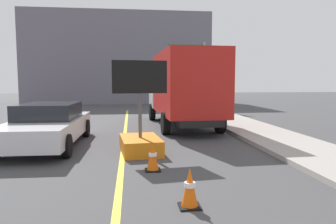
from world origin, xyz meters
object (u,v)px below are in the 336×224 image
Objects in this scene: arrow_board_trailer at (140,136)px; box_truck at (183,88)px; pickup_car at (48,125)px; traffic_cone_mid_lane at (190,188)px; traffic_cone_far_lane at (153,157)px; highway_guide_sign at (194,63)px.

arrow_board_trailer is 0.36× the size of box_truck.
pickup_car is 6.64m from traffic_cone_mid_lane.
traffic_cone_far_lane is at bearing -83.30° from arrow_board_trailer.
arrow_board_trailer is 0.52× the size of pickup_car.
box_truck is (2.12, 5.12, 1.33)m from arrow_board_trailer.
pickup_car is 1.03× the size of highway_guide_sign.
arrow_board_trailer is at bearing -24.20° from pickup_car.
arrow_board_trailer is 3.24m from pickup_car.
highway_guide_sign is 16.79m from traffic_cone_far_lane.
highway_guide_sign is at bearing 72.57° from arrow_board_trailer.
pickup_car is 14.90m from highway_guide_sign.
traffic_cone_far_lane is (-1.89, -7.09, -1.48)m from box_truck.
pickup_car is at bearing 123.32° from traffic_cone_mid_lane.
arrow_board_trailer is at bearing 99.31° from traffic_cone_mid_lane.
traffic_cone_far_lane is (-4.16, -15.97, -3.09)m from highway_guide_sign.
highway_guide_sign is 18.84m from traffic_cone_mid_lane.
traffic_cone_mid_lane is (-1.43, -9.33, -1.48)m from box_truck.
box_truck is 11.06× the size of traffic_cone_far_lane.
arrow_board_trailer is 1.99m from traffic_cone_far_lane.
highway_guide_sign reaches higher than traffic_cone_far_lane.
highway_guide_sign is (7.34, 12.67, 2.72)m from pickup_car.
box_truck is at bearing 81.28° from traffic_cone_mid_lane.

